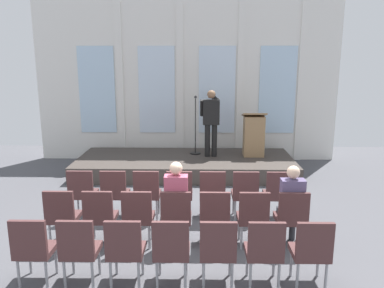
{
  "coord_description": "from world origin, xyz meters",
  "views": [
    {
      "loc": [
        0.35,
        -5.49,
        2.9
      ],
      "look_at": [
        0.2,
        2.64,
        1.08
      ],
      "focal_mm": 35.82,
      "sensor_mm": 36.0,
      "label": 1
    }
  ],
  "objects_px": {
    "chair_r1_c4": "(215,215)",
    "chair_r2_c0": "(33,246)",
    "speaker": "(211,118)",
    "chair_r1_c6": "(292,215)",
    "chair_r0_c3": "(180,191)",
    "chair_r2_c5": "(264,248)",
    "chair_r2_c3": "(171,248)",
    "chair_r1_c3": "(176,214)",
    "chair_r2_c2": "(125,247)",
    "mic_stand": "(195,142)",
    "chair_r2_c6": "(311,249)",
    "lectern": "(254,135)",
    "chair_r0_c6": "(278,192)",
    "chair_r0_c5": "(245,191)",
    "chair_r2_c1": "(79,247)",
    "chair_r1_c0": "(62,214)",
    "chair_r0_c4": "(212,191)",
    "chair_r0_c1": "(115,191)",
    "chair_r2_c4": "(218,248)",
    "chair_r1_c2": "(138,214)",
    "chair_r0_c2": "(147,191)",
    "chair_r1_c1": "(100,214)",
    "audience_r1_c6": "(291,201)",
    "audience_r1_c3": "(176,199)",
    "chair_r1_c5": "(253,215)",
    "chair_r0_c0": "(82,190)"
  },
  "relations": [
    {
      "from": "lectern",
      "to": "chair_r1_c4",
      "type": "bearing_deg",
      "value": -105.55
    },
    {
      "from": "chair_r0_c5",
      "to": "chair_r2_c5",
      "type": "height_order",
      "value": "same"
    },
    {
      "from": "chair_r0_c4",
      "to": "chair_r0_c6",
      "type": "distance_m",
      "value": 1.19
    },
    {
      "from": "chair_r1_c3",
      "to": "audience_r1_c6",
      "type": "relative_size",
      "value": 0.72
    },
    {
      "from": "lectern",
      "to": "chair_r0_c5",
      "type": "relative_size",
      "value": 1.23
    },
    {
      "from": "lectern",
      "to": "chair_r0_c4",
      "type": "xyz_separation_m",
      "value": [
        -1.18,
        -3.17,
        -0.42
      ]
    },
    {
      "from": "chair_r1_c3",
      "to": "chair_r2_c2",
      "type": "xyz_separation_m",
      "value": [
        -0.59,
        -1.07,
        0.0
      ]
    },
    {
      "from": "chair_r1_c4",
      "to": "chair_r2_c0",
      "type": "xyz_separation_m",
      "value": [
        -2.38,
        -1.07,
        0.0
      ]
    },
    {
      "from": "speaker",
      "to": "lectern",
      "type": "relative_size",
      "value": 1.48
    },
    {
      "from": "chair_r0_c2",
      "to": "chair_r0_c6",
      "type": "xyz_separation_m",
      "value": [
        2.38,
        0.0,
        0.0
      ]
    },
    {
      "from": "mic_stand",
      "to": "chair_r2_c6",
      "type": "distance_m",
      "value": 5.71
    },
    {
      "from": "chair_r0_c5",
      "to": "chair_r2_c2",
      "type": "relative_size",
      "value": 1.0
    },
    {
      "from": "chair_r1_c1",
      "to": "chair_r2_c0",
      "type": "relative_size",
      "value": 1.0
    },
    {
      "from": "chair_r0_c1",
      "to": "audience_r1_c3",
      "type": "xyz_separation_m",
      "value": [
        1.19,
        -0.99,
        0.22
      ]
    },
    {
      "from": "chair_r0_c4",
      "to": "chair_r1_c2",
      "type": "distance_m",
      "value": 1.6
    },
    {
      "from": "chair_r2_c1",
      "to": "chair_r1_c5",
      "type": "bearing_deg",
      "value": 24.17
    },
    {
      "from": "chair_r1_c0",
      "to": "chair_r2_c1",
      "type": "xyz_separation_m",
      "value": [
        0.59,
        -1.07,
        0.0
      ]
    },
    {
      "from": "chair_r2_c0",
      "to": "chair_r2_c6",
      "type": "xyz_separation_m",
      "value": [
        3.57,
        0.0,
        0.0
      ]
    },
    {
      "from": "chair_r1_c4",
      "to": "chair_r1_c5",
      "type": "distance_m",
      "value": 0.59
    },
    {
      "from": "speaker",
      "to": "chair_r1_c4",
      "type": "relative_size",
      "value": 1.83
    },
    {
      "from": "chair_r1_c4",
      "to": "chair_r2_c1",
      "type": "bearing_deg",
      "value": -149.11
    },
    {
      "from": "chair_r0_c1",
      "to": "audience_r1_c3",
      "type": "bearing_deg",
      "value": -39.73
    },
    {
      "from": "chair_r0_c1",
      "to": "chair_r0_c3",
      "type": "relative_size",
      "value": 1.0
    },
    {
      "from": "chair_r2_c0",
      "to": "chair_r2_c3",
      "type": "bearing_deg",
      "value": 0.0
    },
    {
      "from": "audience_r1_c3",
      "to": "chair_r1_c0",
      "type": "bearing_deg",
      "value": -177.46
    },
    {
      "from": "chair_r2_c2",
      "to": "chair_r2_c4",
      "type": "xyz_separation_m",
      "value": [
        1.19,
        0.0,
        0.0
      ]
    },
    {
      "from": "chair_r0_c5",
      "to": "chair_r2_c6",
      "type": "distance_m",
      "value": 2.22
    },
    {
      "from": "chair_r0_c1",
      "to": "chair_r0_c3",
      "type": "distance_m",
      "value": 1.19
    },
    {
      "from": "lectern",
      "to": "chair_r0_c5",
      "type": "distance_m",
      "value": 3.26
    },
    {
      "from": "chair_r1_c0",
      "to": "chair_r0_c4",
      "type": "bearing_deg",
      "value": 24.17
    },
    {
      "from": "lectern",
      "to": "chair_r2_c3",
      "type": "relative_size",
      "value": 1.23
    },
    {
      "from": "chair_r0_c3",
      "to": "chair_r2_c5",
      "type": "distance_m",
      "value": 2.44
    },
    {
      "from": "chair_r0_c0",
      "to": "audience_r1_c3",
      "type": "bearing_deg",
      "value": -28.99
    },
    {
      "from": "speaker",
      "to": "lectern",
      "type": "bearing_deg",
      "value": 3.38
    },
    {
      "from": "chair_r0_c2",
      "to": "chair_r0_c6",
      "type": "distance_m",
      "value": 2.38
    },
    {
      "from": "chair_r0_c5",
      "to": "chair_r2_c5",
      "type": "relative_size",
      "value": 1.0
    },
    {
      "from": "chair_r2_c2",
      "to": "chair_r1_c4",
      "type": "bearing_deg",
      "value": 41.91
    },
    {
      "from": "chair_r2_c1",
      "to": "chair_r2_c2",
      "type": "relative_size",
      "value": 1.0
    },
    {
      "from": "chair_r1_c5",
      "to": "chair_r1_c6",
      "type": "distance_m",
      "value": 0.59
    },
    {
      "from": "lectern",
      "to": "chair_r0_c6",
      "type": "distance_m",
      "value": 3.2
    },
    {
      "from": "chair_r1_c0",
      "to": "chair_r2_c6",
      "type": "distance_m",
      "value": 3.72
    },
    {
      "from": "chair_r0_c2",
      "to": "chair_r1_c3",
      "type": "relative_size",
      "value": 1.0
    },
    {
      "from": "audience_r1_c6",
      "to": "chair_r2_c5",
      "type": "xyz_separation_m",
      "value": [
        -0.59,
        -1.15,
        -0.19
      ]
    },
    {
      "from": "chair_r2_c0",
      "to": "lectern",
      "type": "bearing_deg",
      "value": 56.17
    },
    {
      "from": "chair_r1_c3",
      "to": "chair_r2_c4",
      "type": "xyz_separation_m",
      "value": [
        0.59,
        -1.07,
        0.0
      ]
    },
    {
      "from": "speaker",
      "to": "chair_r1_c6",
      "type": "xyz_separation_m",
      "value": [
        1.13,
        -4.18,
        -0.86
      ]
    },
    {
      "from": "lectern",
      "to": "chair_r2_c0",
      "type": "xyz_separation_m",
      "value": [
        -3.56,
        -5.31,
        -0.42
      ]
    },
    {
      "from": "chair_r2_c1",
      "to": "chair_r2_c6",
      "type": "relative_size",
      "value": 1.0
    },
    {
      "from": "chair_r1_c0",
      "to": "chair_r1_c5",
      "type": "xyz_separation_m",
      "value": [
        2.97,
        0.0,
        0.0
      ]
    },
    {
      "from": "mic_stand",
      "to": "lectern",
      "type": "distance_m",
      "value": 1.55
    }
  ]
}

